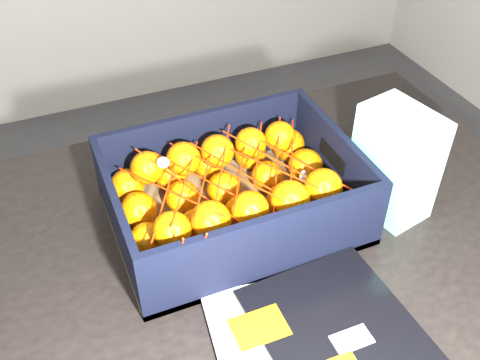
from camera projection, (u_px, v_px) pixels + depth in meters
name	position (u px, v px, depth m)	size (l,w,h in m)	color
table	(228.00, 295.00, 0.96)	(1.20, 0.80, 0.75)	black
magazine_stack	(319.00, 353.00, 0.75)	(0.30, 0.32, 0.02)	silver
produce_crate	(233.00, 201.00, 0.93)	(0.40, 0.30, 0.13)	brown
clementine_heap	(233.00, 194.00, 0.92)	(0.38, 0.28, 0.11)	#D86704
mesh_net	(230.00, 175.00, 0.89)	(0.33, 0.27, 0.09)	red
retail_carton	(395.00, 163.00, 0.92)	(0.09, 0.13, 0.19)	white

